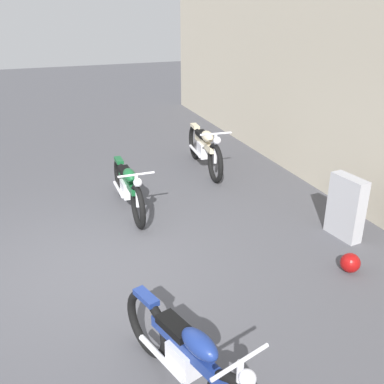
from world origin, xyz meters
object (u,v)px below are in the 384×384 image
at_px(motorcycle_blue, 188,358).
at_px(motorcycle_cream, 205,148).
at_px(stone_marker, 346,207).
at_px(helmet, 350,263).
at_px(motorcycle_green, 128,187).

distance_m(motorcycle_blue, motorcycle_cream, 5.73).
distance_m(stone_marker, helmet, 1.01).
relative_size(stone_marker, helmet, 3.71).
bearing_deg(helmet, stone_marker, 147.70).
relative_size(helmet, motorcycle_blue, 0.13).
xyz_separation_m(motorcycle_green, motorcycle_cream, (-1.37, 1.91, 0.04)).
bearing_deg(motorcycle_blue, stone_marker, 104.03).
height_order(stone_marker, motorcycle_blue, stone_marker).
bearing_deg(helmet, motorcycle_cream, -175.01).
bearing_deg(motorcycle_green, motorcycle_blue, -5.53).
bearing_deg(stone_marker, motorcycle_cream, -165.39).
bearing_deg(motorcycle_green, helmet, 39.10).
relative_size(stone_marker, motorcycle_cream, 0.44).
height_order(helmet, motorcycle_green, motorcycle_green).
relative_size(stone_marker, motorcycle_blue, 0.50).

